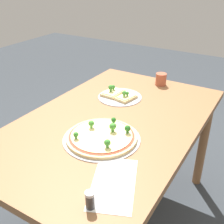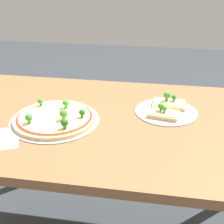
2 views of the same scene
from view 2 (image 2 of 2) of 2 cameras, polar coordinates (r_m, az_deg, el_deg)
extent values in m
cube|color=brown|center=(1.29, -1.95, -1.82)|extent=(1.37, 0.85, 0.04)
cylinder|color=brown|center=(1.97, -17.73, -4.72)|extent=(0.06, 0.06, 0.70)
cylinder|color=#A3A3A8|center=(1.28, -10.40, -1.53)|extent=(0.36, 0.36, 0.00)
cylinder|color=#E5C17F|center=(1.28, -10.43, -1.17)|extent=(0.33, 0.33, 0.01)
cylinder|color=#B73823|center=(1.28, -10.46, -0.85)|extent=(0.30, 0.30, 0.00)
cylinder|color=#F4DB8E|center=(1.27, -10.47, -0.73)|extent=(0.29, 0.29, 0.00)
sphere|color=#3D8933|center=(1.36, -12.93, 1.96)|extent=(0.02, 0.02, 0.02)
cylinder|color=#488E3A|center=(1.37, -12.86, 1.35)|extent=(0.01, 0.01, 0.01)
sphere|color=#286B23|center=(1.23, -5.51, -0.07)|extent=(0.03, 0.03, 0.03)
cylinder|color=#37742D|center=(1.24, -5.47, -0.74)|extent=(0.01, 0.01, 0.01)
sphere|color=#286B23|center=(1.16, -8.67, -1.93)|extent=(0.03, 0.03, 0.03)
cylinder|color=#37742D|center=(1.17, -8.60, -2.75)|extent=(0.01, 0.01, 0.01)
sphere|color=#479338|center=(1.22, -8.86, -0.26)|extent=(0.03, 0.03, 0.03)
cylinder|color=#51973E|center=(1.23, -8.79, -1.15)|extent=(0.01, 0.01, 0.01)
sphere|color=#3D8933|center=(1.23, -14.98, -0.95)|extent=(0.03, 0.03, 0.03)
cylinder|color=#488E3A|center=(1.23, -14.88, -1.73)|extent=(0.01, 0.01, 0.01)
sphere|color=#479338|center=(1.32, -8.46, 1.68)|extent=(0.03, 0.03, 0.03)
cylinder|color=#51973E|center=(1.33, -8.41, 0.97)|extent=(0.01, 0.01, 0.01)
cylinder|color=#A3A3A8|center=(1.35, 9.85, 0.08)|extent=(0.27, 0.27, 0.00)
cube|color=#E5C17F|center=(1.40, 10.34, 1.42)|extent=(0.14, 0.10, 0.02)
cube|color=#F4DB8E|center=(1.40, 10.37, 1.79)|extent=(0.12, 0.09, 0.00)
sphere|color=#3D8933|center=(1.39, 10.03, 3.06)|extent=(0.03, 0.03, 0.03)
cylinder|color=#488E3A|center=(1.40, 9.97, 2.30)|extent=(0.01, 0.01, 0.01)
sphere|color=#337A2D|center=(1.40, 11.29, 2.68)|extent=(0.02, 0.02, 0.02)
cylinder|color=#3F8136|center=(1.40, 11.24, 2.13)|extent=(0.01, 0.01, 0.01)
cube|color=#E5C17F|center=(1.31, 9.46, -0.42)|extent=(0.14, 0.11, 0.02)
cube|color=#F4DB8E|center=(1.30, 9.49, -0.03)|extent=(0.11, 0.09, 0.00)
sphere|color=#3D8933|center=(1.29, 9.61, 0.66)|extent=(0.02, 0.02, 0.02)
cylinder|color=#488E3A|center=(1.29, 9.56, 0.11)|extent=(0.01, 0.01, 0.01)
sphere|color=#479338|center=(1.30, 8.97, 1.12)|extent=(0.03, 0.03, 0.03)
cylinder|color=#51973E|center=(1.30, 8.92, 0.44)|extent=(0.01, 0.01, 0.01)
camera|label=1|loc=(1.41, -66.36, 17.02)|focal=45.00mm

